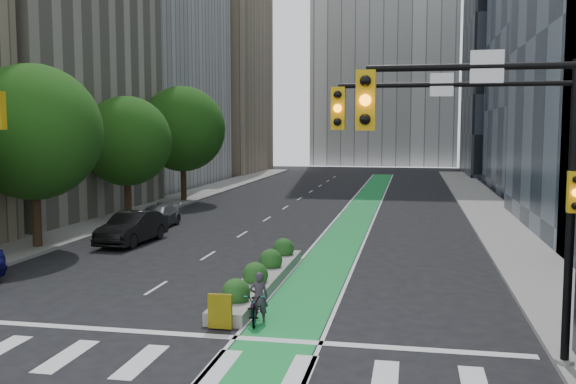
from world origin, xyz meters
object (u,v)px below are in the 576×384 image
at_px(parked_car_left_mid, 132,228).
at_px(parked_car_left_far, 157,217).
at_px(median_planter, 262,276).
at_px(bicycle, 255,307).
at_px(cyclist, 259,297).

distance_m(parked_car_left_mid, parked_car_left_far, 5.19).
bearing_deg(parked_car_left_mid, median_planter, -36.80).
height_order(bicycle, cyclist, cyclist).
distance_m(cyclist, parked_car_left_mid, 14.81).
bearing_deg(bicycle, parked_car_left_mid, 116.61).
bearing_deg(parked_car_left_mid, bicycle, -47.55).
xyz_separation_m(parked_car_left_mid, parked_car_left_far, (-0.83, 5.13, -0.16)).
xyz_separation_m(median_planter, parked_car_left_far, (-9.22, 12.34, 0.27)).
bearing_deg(bicycle, median_planter, 88.58).
distance_m(cyclist, parked_car_left_far, 19.49).
relative_size(bicycle, parked_car_left_mid, 0.37).
xyz_separation_m(cyclist, parked_car_left_mid, (-9.30, 11.52, 0.03)).
relative_size(median_planter, cyclist, 6.71).
xyz_separation_m(median_planter, bicycle, (0.80, -4.32, 0.09)).
height_order(median_planter, cyclist, cyclist).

